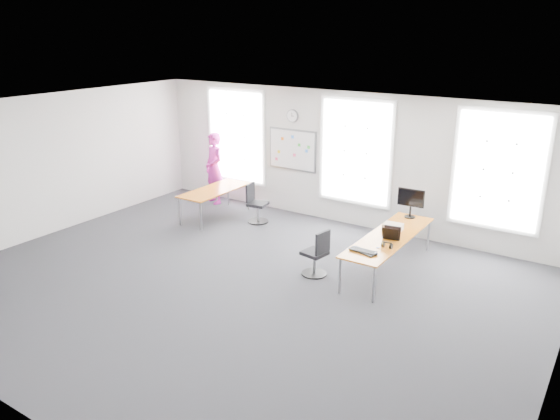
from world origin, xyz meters
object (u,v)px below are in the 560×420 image
Objects in this scene: person at (214,168)px; monitor at (411,200)px; desk_left at (215,192)px; chair_left at (256,205)px; chair_right at (317,256)px; headphones at (387,245)px; keyboard at (363,251)px; desk_right at (389,238)px.

monitor is at bearing 21.12° from person.
person is at bearing 130.17° from desk_left.
monitor is at bearing -94.04° from chair_left.
chair_left is 0.50× the size of person.
monitor reaches higher than chair_right.
keyboard is at bearing -134.34° from headphones.
chair_left is 3.95m from keyboard.
headphones is (1.17, 0.37, 0.34)m from chair_right.
person is 9.58× the size of headphones.
headphones is at bearing 72.10° from keyboard.
desk_right is at bearing -112.63° from chair_left.
desk_left is (-4.59, 0.55, -0.00)m from desk_right.
person is at bearing 174.11° from monitor.
person is 3.03× the size of monitor.
person is at bearing 165.02° from desk_right.
chair_right is 1.47× the size of monitor.
chair_right is at bearing -173.26° from headphones.
keyboard is (4.51, -1.50, 0.06)m from desk_left.
desk_right is 4.66× the size of monitor.
person is 5.87m from headphones.
person is at bearing 60.24° from chair_left.
keyboard is at bearing -18.43° from desk_left.
desk_right is 5.53m from person.
monitor is (-0.24, 1.73, 0.31)m from headphones.
monitor is at bearing 86.96° from headphones.
monitor is (0.02, 2.13, 0.35)m from keyboard.
person reaches higher than headphones.
desk_left is at bearing 156.04° from headphones.
desk_right is at bearing 100.81° from keyboard.
chair_left is at bearing 149.27° from headphones.
desk_right is 1.48× the size of desk_left.
chair_right is 0.97× the size of chair_left.
monitor reaches higher than headphones.
chair_left is at bearing -113.99° from chair_right.
chair_right is 1.77× the size of keyboard.
chair_left is at bearing 4.12° from person.
desk_right is 0.96m from keyboard.
chair_right reaches higher than desk_right.
chair_right is at bearing -136.66° from desk_right.
chair_right is 4.97m from person.
chair_right reaches higher than keyboard.
headphones is 0.32× the size of monitor.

